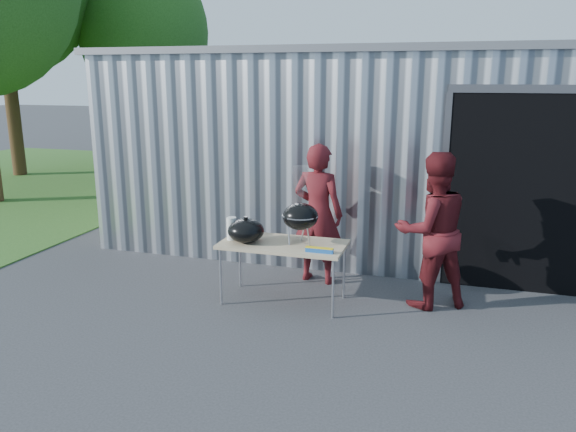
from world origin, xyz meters
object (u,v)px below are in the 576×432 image
(kettle_grill, at_px, (300,209))
(person_bystander, at_px, (432,231))
(folding_table, at_px, (283,246))
(person_cook, at_px, (318,214))

(kettle_grill, height_order, person_bystander, person_bystander)
(folding_table, relative_size, person_cook, 0.81)
(kettle_grill, bearing_deg, folding_table, -172.43)
(folding_table, bearing_deg, person_bystander, 13.42)
(person_cook, bearing_deg, folding_table, 83.96)
(folding_table, xyz_separation_m, kettle_grill, (0.20, 0.03, 0.46))
(folding_table, bearing_deg, person_cook, 74.67)
(folding_table, distance_m, person_cook, 0.88)
(person_cook, xyz_separation_m, person_bystander, (1.48, -0.42, -0.00))
(folding_table, distance_m, kettle_grill, 0.51)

